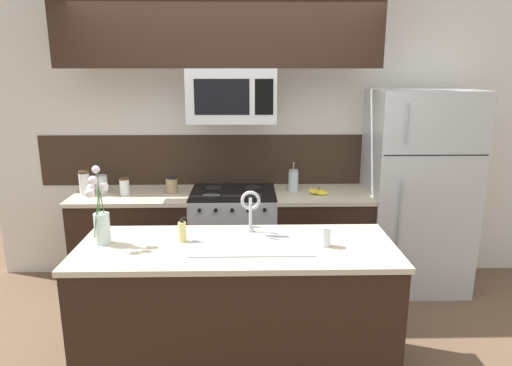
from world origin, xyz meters
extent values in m
plane|color=brown|center=(0.00, 0.00, 0.00)|extent=(10.00, 10.00, 0.00)
cube|color=silver|center=(0.30, 1.28, 1.30)|extent=(5.20, 0.10, 2.60)
cube|color=#332319|center=(0.00, 1.22, 1.15)|extent=(3.67, 0.01, 0.48)
cube|color=black|center=(-0.90, 0.90, 0.44)|extent=(1.03, 0.62, 0.88)
cube|color=beige|center=(-0.90, 0.90, 0.89)|extent=(1.06, 0.65, 0.03)
cube|color=black|center=(0.80, 0.90, 0.44)|extent=(0.84, 0.62, 0.88)
cube|color=beige|center=(0.80, 0.90, 0.89)|extent=(0.87, 0.65, 0.03)
cube|color=#B7BABF|center=(0.00, 0.90, 0.46)|extent=(0.76, 0.62, 0.91)
cube|color=black|center=(0.00, 0.90, 0.92)|extent=(0.76, 0.62, 0.01)
cylinder|color=black|center=(-0.18, 0.76, 0.93)|extent=(0.15, 0.15, 0.01)
cylinder|color=black|center=(0.18, 0.76, 0.93)|extent=(0.15, 0.15, 0.01)
cylinder|color=black|center=(-0.18, 1.04, 0.93)|extent=(0.15, 0.15, 0.01)
cylinder|color=black|center=(0.18, 1.04, 0.93)|extent=(0.15, 0.15, 0.01)
cylinder|color=black|center=(-0.27, 0.58, 0.85)|extent=(0.03, 0.02, 0.03)
cylinder|color=black|center=(-0.14, 0.58, 0.85)|extent=(0.03, 0.02, 0.03)
cylinder|color=black|center=(0.00, 0.58, 0.85)|extent=(0.03, 0.02, 0.03)
cylinder|color=black|center=(0.14, 0.58, 0.85)|extent=(0.03, 0.02, 0.03)
cylinder|color=black|center=(0.27, 0.58, 0.85)|extent=(0.03, 0.02, 0.03)
cube|color=#B7BABF|center=(0.00, 0.88, 1.78)|extent=(0.74, 0.40, 0.45)
cube|color=black|center=(-0.07, 0.68, 1.78)|extent=(0.45, 0.00, 0.29)
cube|color=black|center=(0.27, 0.68, 1.78)|extent=(0.15, 0.00, 0.29)
cube|color=black|center=(-0.10, 0.85, 2.30)|extent=(2.64, 0.34, 0.60)
cube|color=#B7BABF|center=(1.67, 0.92, 0.91)|extent=(0.89, 0.72, 1.82)
cube|color=black|center=(1.67, 0.56, 1.31)|extent=(0.86, 0.00, 0.01)
cylinder|color=#99999E|center=(1.40, 0.54, 1.57)|extent=(0.01, 0.01, 0.33)
cylinder|color=#99999E|center=(1.40, 0.54, 0.77)|extent=(0.01, 0.01, 0.69)
cylinder|color=silver|center=(-1.31, 0.88, 1.01)|extent=(0.09, 0.09, 0.19)
cylinder|color=#4C331E|center=(-1.31, 0.88, 1.11)|extent=(0.09, 0.09, 0.02)
cylinder|color=silver|center=(-1.18, 0.93, 0.98)|extent=(0.11, 0.11, 0.15)
cylinder|color=#B2B2B7|center=(-1.18, 0.93, 1.06)|extent=(0.11, 0.11, 0.02)
cylinder|color=silver|center=(-0.96, 0.86, 0.98)|extent=(0.09, 0.09, 0.14)
cylinder|color=#4C331E|center=(-0.96, 0.86, 1.06)|extent=(0.08, 0.08, 0.02)
cylinder|color=#997F5B|center=(-0.55, 0.92, 0.98)|extent=(0.11, 0.11, 0.13)
cylinder|color=black|center=(-0.55, 0.92, 1.05)|extent=(0.10, 0.10, 0.01)
ellipsoid|color=yellow|center=(0.75, 0.83, 0.93)|extent=(0.15, 0.14, 0.05)
ellipsoid|color=yellow|center=(0.76, 0.85, 0.93)|extent=(0.17, 0.10, 0.06)
ellipsoid|color=yellow|center=(0.76, 0.83, 0.93)|extent=(0.18, 0.07, 0.05)
ellipsoid|color=yellow|center=(0.77, 0.85, 0.93)|extent=(0.18, 0.06, 0.05)
ellipsoid|color=yellow|center=(0.77, 0.83, 0.93)|extent=(0.17, 0.10, 0.05)
ellipsoid|color=yellow|center=(0.78, 0.85, 0.93)|extent=(0.16, 0.14, 0.07)
cylinder|color=brown|center=(0.77, 0.84, 0.96)|extent=(0.02, 0.02, 0.03)
cylinder|color=silver|center=(0.55, 0.96, 1.00)|extent=(0.09, 0.09, 0.18)
cylinder|color=#A3A3AA|center=(0.55, 0.96, 1.10)|extent=(0.08, 0.08, 0.02)
cylinder|color=#A3A3AA|center=(0.55, 0.96, 1.14)|extent=(0.01, 0.01, 0.05)
sphere|color=#A3A3AA|center=(0.55, 0.96, 1.17)|extent=(0.02, 0.02, 0.02)
cube|color=black|center=(0.06, -0.35, 0.44)|extent=(1.99, 0.73, 0.88)
cube|color=beige|center=(0.06, -0.35, 0.89)|extent=(2.02, 0.76, 0.03)
cube|color=#ADAFB5|center=(0.15, -0.35, 0.91)|extent=(0.76, 0.40, 0.01)
cube|color=#ADAFB5|center=(-0.03, -0.35, 0.84)|extent=(0.30, 0.31, 0.15)
cube|color=#ADAFB5|center=(0.32, -0.35, 0.84)|extent=(0.30, 0.31, 0.15)
cylinder|color=#B7BABF|center=(0.15, -0.11, 0.92)|extent=(0.04, 0.04, 0.02)
cylinder|color=#B7BABF|center=(0.15, -0.11, 1.04)|extent=(0.02, 0.02, 0.22)
torus|color=#B7BABF|center=(0.15, -0.16, 1.15)|extent=(0.13, 0.02, 0.13)
cylinder|color=#B7BABF|center=(0.15, -0.22, 1.12)|extent=(0.02, 0.02, 0.06)
cube|color=#B7BABF|center=(0.18, -0.11, 0.95)|extent=(0.07, 0.01, 0.01)
cylinder|color=#DBCC75|center=(-0.29, -0.28, 0.98)|extent=(0.05, 0.05, 0.13)
cylinder|color=black|center=(-0.29, -0.28, 1.05)|extent=(0.02, 0.02, 0.02)
cube|color=black|center=(-0.28, -0.28, 1.07)|extent=(0.03, 0.01, 0.01)
cylinder|color=silver|center=(0.62, -0.38, 0.97)|extent=(0.07, 0.07, 0.13)
cylinder|color=silver|center=(-0.80, -0.30, 1.01)|extent=(0.10, 0.10, 0.20)
cylinder|color=silver|center=(-0.80, -0.30, 0.95)|extent=(0.09, 0.09, 0.06)
cylinder|color=#386B2D|center=(-0.82, -0.29, 1.12)|extent=(0.06, 0.02, 0.30)
sphere|color=silver|center=(-0.85, -0.29, 1.27)|extent=(0.05, 0.05, 0.05)
cylinder|color=#386B2D|center=(-0.81, -0.34, 1.12)|extent=(0.04, 0.08, 0.29)
sphere|color=silver|center=(-0.83, -0.38, 1.26)|extent=(0.06, 0.06, 0.06)
cylinder|color=#386B2D|center=(-0.78, -0.29, 1.12)|extent=(0.03, 0.03, 0.30)
sphere|color=silver|center=(-0.77, -0.28, 1.28)|extent=(0.05, 0.05, 0.05)
cylinder|color=#386B2D|center=(-0.81, -0.28, 1.18)|extent=(0.03, 0.05, 0.41)
sphere|color=silver|center=(-0.82, -0.26, 1.38)|extent=(0.05, 0.05, 0.05)
cylinder|color=#386B2D|center=(-0.81, -0.32, 1.15)|extent=(0.03, 0.04, 0.36)
sphere|color=silver|center=(-0.82, -0.33, 1.33)|extent=(0.06, 0.06, 0.06)
cylinder|color=#386B2D|center=(-0.78, -0.29, 1.13)|extent=(0.04, 0.02, 0.31)
sphere|color=silver|center=(-0.77, -0.29, 1.29)|extent=(0.05, 0.05, 0.05)
camera|label=1|loc=(0.12, -3.06, 2.00)|focal=32.00mm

